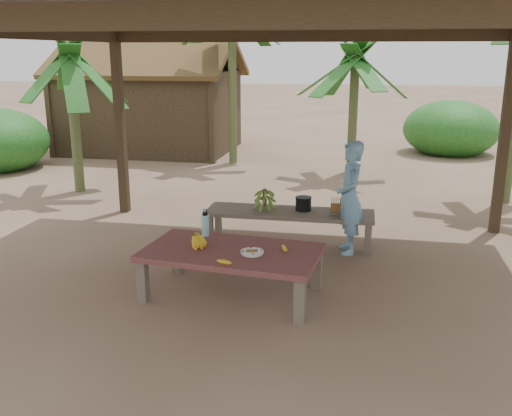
% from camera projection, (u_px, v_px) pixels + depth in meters
% --- Properties ---
extents(ground, '(80.00, 80.00, 0.00)m').
position_uv_depth(ground, '(274.00, 278.00, 6.47)').
color(ground, brown).
rests_on(ground, ground).
extents(pavilion, '(6.60, 5.60, 2.95)m').
position_uv_depth(pavilion, '(274.00, 21.00, 5.72)').
color(pavilion, black).
rests_on(pavilion, ground).
extents(work_table, '(1.89, 1.18, 0.50)m').
position_uv_depth(work_table, '(232.00, 256.00, 5.91)').
color(work_table, brown).
rests_on(work_table, ground).
extents(bench, '(2.21, 0.62, 0.45)m').
position_uv_depth(bench, '(290.00, 215.00, 7.52)').
color(bench, brown).
rests_on(bench, ground).
extents(ripe_banana_bunch, '(0.26, 0.23, 0.16)m').
position_uv_depth(ripe_banana_bunch, '(194.00, 240.00, 5.96)').
color(ripe_banana_bunch, yellow).
rests_on(ripe_banana_bunch, work_table).
extents(plate, '(0.24, 0.24, 0.04)m').
position_uv_depth(plate, '(252.00, 252.00, 5.77)').
color(plate, white).
rests_on(plate, work_table).
extents(loose_banana_front, '(0.15, 0.05, 0.04)m').
position_uv_depth(loose_banana_front, '(224.00, 262.00, 5.49)').
color(loose_banana_front, yellow).
rests_on(loose_banana_front, work_table).
extents(loose_banana_side, '(0.09, 0.15, 0.04)m').
position_uv_depth(loose_banana_side, '(284.00, 248.00, 5.87)').
color(loose_banana_side, yellow).
rests_on(loose_banana_side, work_table).
extents(water_flask, '(0.08, 0.08, 0.31)m').
position_uv_depth(water_flask, '(205.00, 224.00, 6.31)').
color(water_flask, '#45D1D7').
rests_on(water_flask, work_table).
extents(green_banana_stalk, '(0.26, 0.26, 0.30)m').
position_uv_depth(green_banana_stalk, '(265.00, 199.00, 7.52)').
color(green_banana_stalk, '#598C2D').
rests_on(green_banana_stalk, bench).
extents(cooking_pot, '(0.21, 0.21, 0.18)m').
position_uv_depth(cooking_pot, '(303.00, 204.00, 7.52)').
color(cooking_pot, black).
rests_on(cooking_pot, bench).
extents(skewer_rack, '(0.18, 0.08, 0.24)m').
position_uv_depth(skewer_rack, '(337.00, 206.00, 7.32)').
color(skewer_rack, '#A57F47').
rests_on(skewer_rack, bench).
extents(woman, '(0.45, 0.58, 1.43)m').
position_uv_depth(woman, '(350.00, 198.00, 7.12)').
color(woman, '#6DA6CE').
rests_on(woman, ground).
extents(hut, '(4.40, 3.43, 2.85)m').
position_uv_depth(hut, '(152.00, 107.00, 14.59)').
color(hut, black).
rests_on(hut, ground).
extents(banana_plant_n, '(1.80, 1.80, 2.62)m').
position_uv_depth(banana_plant_n, '(355.00, 69.00, 11.24)').
color(banana_plant_n, '#596638').
rests_on(banana_plant_n, ground).
extents(banana_plant_nw, '(1.80, 1.80, 3.65)m').
position_uv_depth(banana_plant_nw, '(232.00, 20.00, 12.32)').
color(banana_plant_nw, '#596638').
rests_on(banana_plant_nw, ground).
extents(banana_plant_w, '(1.80, 1.80, 2.64)m').
position_uv_depth(banana_plant_w, '(70.00, 70.00, 9.92)').
color(banana_plant_w, '#596638').
rests_on(banana_plant_w, ground).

